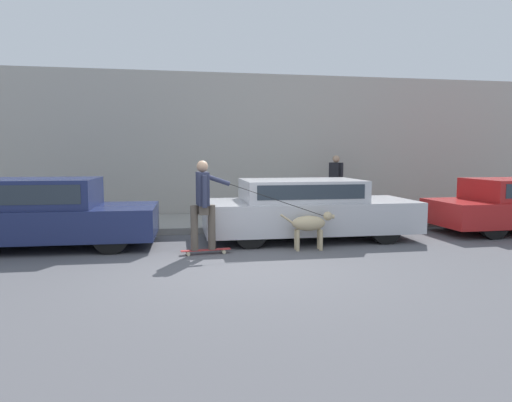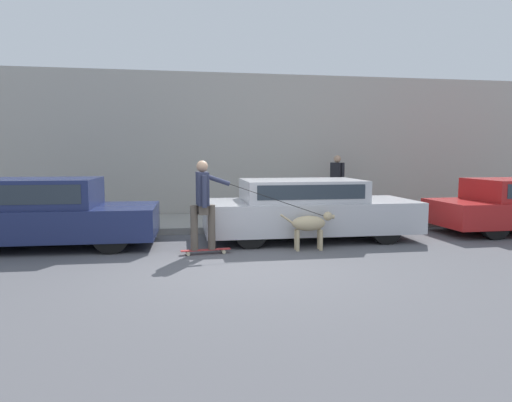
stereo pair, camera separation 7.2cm
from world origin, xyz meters
name	(u,v)px [view 1 (the left image)]	position (x,y,z in m)	size (l,w,h in m)	color
ground_plane	(244,266)	(0.00, 0.00, 0.00)	(36.00, 36.00, 0.00)	#545459
back_wall	(213,146)	(0.00, 5.92, 2.07)	(32.00, 0.30, 4.14)	#ADA89E
sidewalk_curb	(218,222)	(0.00, 4.46, 0.08)	(30.00, 2.57, 0.15)	gray
parked_car_0	(48,215)	(-3.58, 2.18, 0.67)	(4.15, 1.86, 1.37)	black
parked_car_1	(307,209)	(1.72, 2.18, 0.65)	(4.57, 1.87, 1.30)	black
dog	(310,224)	(1.45, 1.07, 0.50)	(1.07, 0.33, 0.74)	tan
skateboarder	(204,201)	(-0.59, 1.05, 0.99)	(2.83, 0.57, 1.74)	beige
pedestrian_with_bag	(336,182)	(3.33, 4.75, 1.08)	(0.37, 0.60, 1.66)	#3D4760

